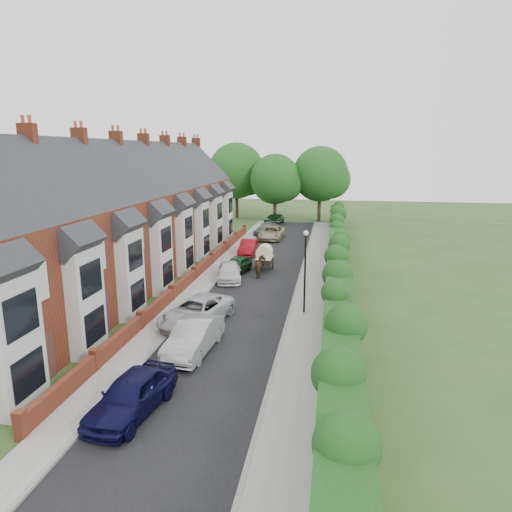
# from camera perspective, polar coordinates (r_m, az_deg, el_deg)

# --- Properties ---
(ground) EXTENTS (140.00, 140.00, 0.00)m
(ground) POSITION_cam_1_polar(r_m,az_deg,el_deg) (24.82, -2.59, -9.98)
(ground) COLOR #2D4C1E
(ground) RESTS_ON ground
(road) EXTENTS (6.00, 58.00, 0.02)m
(road) POSITION_cam_1_polar(r_m,az_deg,el_deg) (35.11, 0.39, -2.96)
(road) COLOR black
(road) RESTS_ON ground
(pavement_hedge_side) EXTENTS (2.20, 58.00, 0.12)m
(pavement_hedge_side) POSITION_cam_1_polar(r_m,az_deg,el_deg) (34.70, 7.09, -3.17)
(pavement_hedge_side) COLOR gray
(pavement_hedge_side) RESTS_ON ground
(pavement_house_side) EXTENTS (1.70, 58.00, 0.12)m
(pavement_house_side) POSITION_cam_1_polar(r_m,az_deg,el_deg) (35.89, -5.70, -2.59)
(pavement_house_side) COLOR gray
(pavement_house_side) RESTS_ON ground
(kerb_hedge_side) EXTENTS (0.18, 58.00, 0.13)m
(kerb_hedge_side) POSITION_cam_1_polar(r_m,az_deg,el_deg) (34.75, 5.36, -3.10)
(kerb_hedge_side) COLOR gray
(kerb_hedge_side) RESTS_ON ground
(kerb_house_side) EXTENTS (0.18, 58.00, 0.13)m
(kerb_house_side) POSITION_cam_1_polar(r_m,az_deg,el_deg) (35.69, -4.46, -2.64)
(kerb_house_side) COLOR gray
(kerb_house_side) RESTS_ON ground
(hedge) EXTENTS (2.10, 58.00, 2.85)m
(hedge) POSITION_cam_1_polar(r_m,az_deg,el_deg) (34.28, 10.17, -0.81)
(hedge) COLOR #163811
(hedge) RESTS_ON ground
(terrace_row) EXTENTS (9.05, 40.50, 11.50)m
(terrace_row) POSITION_cam_1_polar(r_m,az_deg,el_deg) (36.31, -16.29, 4.26)
(terrace_row) COLOR maroon
(terrace_row) RESTS_ON ground
(garden_wall_row) EXTENTS (0.35, 40.35, 1.10)m
(garden_wall_row) POSITION_cam_1_polar(r_m,az_deg,el_deg) (35.13, -7.72, -2.31)
(garden_wall_row) COLOR brown
(garden_wall_row) RESTS_ON ground
(lamppost) EXTENTS (0.32, 0.32, 5.16)m
(lamppost) POSITION_cam_1_polar(r_m,az_deg,el_deg) (27.12, 6.17, -0.69)
(lamppost) COLOR black
(lamppost) RESTS_ON ground
(tree_far_left) EXTENTS (7.14, 6.80, 9.29)m
(tree_far_left) POSITION_cam_1_polar(r_m,az_deg,el_deg) (62.96, 2.73, 9.43)
(tree_far_left) COLOR #332316
(tree_far_left) RESTS_ON ground
(tree_far_right) EXTENTS (7.98, 7.60, 10.31)m
(tree_far_right) POSITION_cam_1_polar(r_m,az_deg,el_deg) (64.49, 8.38, 9.93)
(tree_far_right) COLOR #332316
(tree_far_right) RESTS_ON ground
(tree_far_back) EXTENTS (8.40, 8.00, 10.82)m
(tree_far_back) POSITION_cam_1_polar(r_m,az_deg,el_deg) (66.83, -2.09, 10.42)
(tree_far_back) COLOR #332316
(tree_far_back) RESTS_ON ground
(car_navy) EXTENTS (2.45, 4.78, 1.56)m
(car_navy) POSITION_cam_1_polar(r_m,az_deg,el_deg) (18.47, -15.27, -16.36)
(car_navy) COLOR black
(car_navy) RESTS_ON ground
(car_silver_a) EXTENTS (2.04, 4.92, 1.58)m
(car_silver_a) POSITION_cam_1_polar(r_m,az_deg,el_deg) (22.88, -7.80, -10.00)
(car_silver_a) COLOR #98989C
(car_silver_a) RESTS_ON ground
(car_silver_b) EXTENTS (3.80, 5.89, 1.51)m
(car_silver_b) POSITION_cam_1_polar(r_m,az_deg,el_deg) (26.42, -7.46, -6.86)
(car_silver_b) COLOR silver
(car_silver_b) RESTS_ON ground
(car_white) EXTENTS (2.70, 4.72, 1.29)m
(car_white) POSITION_cam_1_polar(r_m,az_deg,el_deg) (34.98, -3.37, -1.97)
(car_white) COLOR silver
(car_white) RESTS_ON ground
(car_green) EXTENTS (2.18, 4.12, 1.34)m
(car_green) POSITION_cam_1_polar(r_m,az_deg,el_deg) (36.83, -2.43, -1.15)
(car_green) COLOR black
(car_green) RESTS_ON ground
(car_red) EXTENTS (1.66, 4.30, 1.40)m
(car_red) POSITION_cam_1_polar(r_m,az_deg,el_deg) (43.54, -0.97, 1.13)
(car_red) COLOR maroon
(car_red) RESTS_ON ground
(car_beige) EXTENTS (2.67, 5.34, 1.45)m
(car_beige) POSITION_cam_1_polar(r_m,az_deg,el_deg) (50.94, 1.99, 2.92)
(car_beige) COLOR tan
(car_beige) RESTS_ON ground
(car_grey) EXTENTS (2.90, 5.00, 1.36)m
(car_grey) POSITION_cam_1_polar(r_m,az_deg,el_deg) (53.71, 1.33, 3.40)
(car_grey) COLOR #5C5E63
(car_grey) RESTS_ON ground
(car_black) EXTENTS (2.39, 4.25, 1.36)m
(car_black) POSITION_cam_1_polar(r_m,az_deg,el_deg) (62.07, 2.20, 4.71)
(car_black) COLOR black
(car_black) RESTS_ON ground
(horse) EXTENTS (1.18, 2.03, 1.61)m
(horse) POSITION_cam_1_polar(r_m,az_deg,el_deg) (35.71, 0.57, -1.36)
(horse) COLOR #463119
(horse) RESTS_ON ground
(horse_cart) EXTENTS (1.36, 3.00, 2.16)m
(horse_cart) POSITION_cam_1_polar(r_m,az_deg,el_deg) (37.58, 1.06, 0.05)
(horse_cart) COLOR black
(horse_cart) RESTS_ON ground
(car_extra_far) EXTENTS (2.45, 4.59, 1.48)m
(car_extra_far) POSITION_cam_1_polar(r_m,az_deg,el_deg) (61.42, 2.35, 4.68)
(car_extra_far) COLOR black
(car_extra_far) RESTS_ON ground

